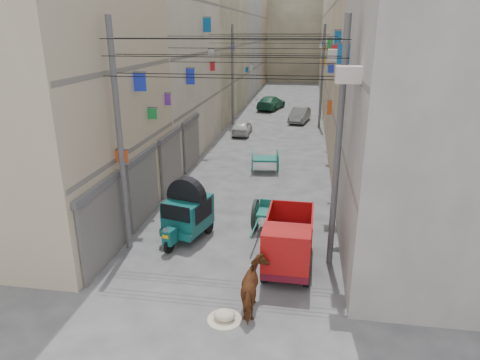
% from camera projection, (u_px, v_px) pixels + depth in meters
% --- Properties ---
extents(building_row_left, '(8.00, 62.00, 14.00)m').
position_uv_depth(building_row_left, '(198.00, 42.00, 40.46)').
color(building_row_left, tan).
rests_on(building_row_left, ground).
extents(building_row_right, '(8.00, 62.00, 14.00)m').
position_uv_depth(building_row_right, '(372.00, 43.00, 38.10)').
color(building_row_right, '#A09C95').
rests_on(building_row_right, ground).
extents(end_cap_building, '(22.00, 10.00, 13.00)m').
position_uv_depth(end_cap_building, '(295.00, 37.00, 68.97)').
color(end_cap_building, '#B7B190').
rests_on(end_cap_building, ground).
extents(shutters_left, '(0.18, 14.40, 2.88)m').
position_uv_depth(shutters_left, '(159.00, 172.00, 19.36)').
color(shutters_left, '#48494D').
rests_on(shutters_left, ground).
extents(signboards, '(8.22, 40.52, 5.67)m').
position_uv_depth(signboards, '(269.00, 95.00, 28.66)').
color(signboards, '#E5521A').
rests_on(signboards, ground).
extents(ac_units, '(0.70, 6.55, 3.35)m').
position_uv_depth(ac_units, '(345.00, 34.00, 13.75)').
color(ac_units, beige).
rests_on(ac_units, ground).
extents(utility_poles, '(7.40, 22.20, 8.00)m').
position_uv_depth(utility_poles, '(262.00, 97.00, 24.13)').
color(utility_poles, '#4F4F51').
rests_on(utility_poles, ground).
extents(overhead_cables, '(7.40, 22.52, 1.12)m').
position_uv_depth(overhead_cables, '(257.00, 47.00, 20.79)').
color(overhead_cables, black).
rests_on(overhead_cables, ground).
extents(auto_rickshaw, '(1.91, 2.70, 1.83)m').
position_uv_depth(auto_rickshaw, '(187.00, 211.00, 16.13)').
color(auto_rickshaw, black).
rests_on(auto_rickshaw, ground).
extents(tonga_cart, '(1.37, 2.83, 1.25)m').
position_uv_depth(tonga_cart, '(270.00, 215.00, 16.83)').
color(tonga_cart, black).
rests_on(tonga_cart, ground).
extents(mini_truck, '(1.58, 3.40, 1.90)m').
position_uv_depth(mini_truck, '(288.00, 247.00, 13.83)').
color(mini_truck, black).
rests_on(mini_truck, ground).
extents(second_cart, '(1.65, 1.50, 1.32)m').
position_uv_depth(second_cart, '(265.00, 160.00, 23.84)').
color(second_cart, '#166357').
rests_on(second_cart, ground).
extents(feed_sack, '(0.60, 0.48, 0.30)m').
position_uv_depth(feed_sack, '(224.00, 315.00, 11.73)').
color(feed_sack, beige).
rests_on(feed_sack, ground).
extents(horse, '(0.92, 1.77, 1.44)m').
position_uv_depth(horse, '(255.00, 288.00, 11.95)').
color(horse, maroon).
rests_on(horse, ground).
extents(distant_car_white, '(1.36, 3.30, 1.12)m').
position_uv_depth(distant_car_white, '(242.00, 127.00, 32.58)').
color(distant_car_white, '#BDBDBD').
rests_on(distant_car_white, ground).
extents(distant_car_grey, '(1.93, 3.91, 1.23)m').
position_uv_depth(distant_car_grey, '(300.00, 115.00, 37.01)').
color(distant_car_grey, '#585D5B').
rests_on(distant_car_grey, ground).
extents(distant_car_green, '(2.93, 4.90, 1.33)m').
position_uv_depth(distant_car_green, '(271.00, 103.00, 43.04)').
color(distant_car_green, '#1E583E').
rests_on(distant_car_green, ground).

